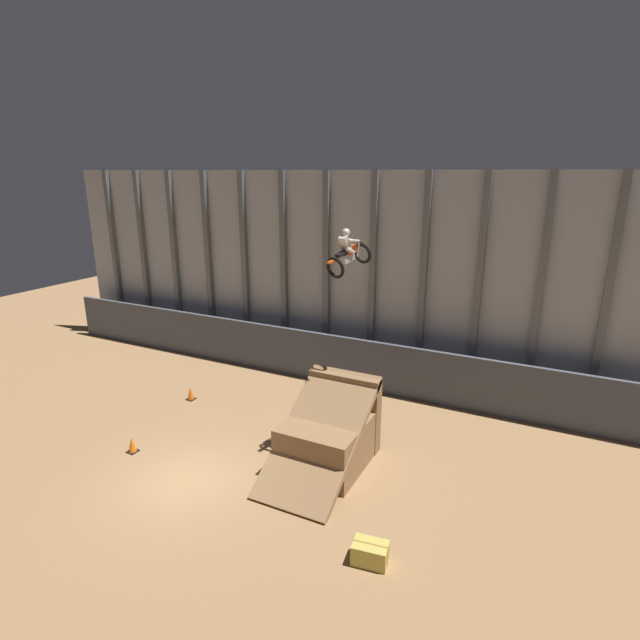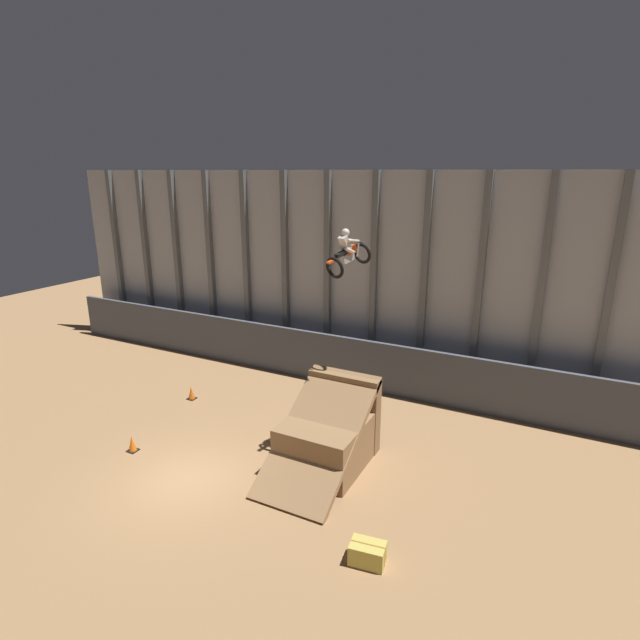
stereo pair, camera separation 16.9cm
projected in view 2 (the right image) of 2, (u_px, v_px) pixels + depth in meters
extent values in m
plane|color=#9E754C|center=(185.00, 480.00, 16.24)|extent=(60.00, 60.00, 0.00)
cube|color=#A3A8B2|center=(329.00, 275.00, 23.91)|extent=(32.00, 0.12, 9.71)
cube|color=slate|center=(118.00, 255.00, 29.87)|extent=(0.28, 0.28, 9.71)
cube|color=slate|center=(147.00, 258.00, 28.85)|extent=(0.28, 0.28, 9.71)
cube|color=slate|center=(177.00, 261.00, 27.82)|extent=(0.28, 0.28, 9.71)
cube|color=slate|center=(211.00, 264.00, 26.80)|extent=(0.28, 0.28, 9.71)
cube|color=slate|center=(246.00, 268.00, 25.78)|extent=(0.28, 0.28, 9.71)
cube|color=slate|center=(285.00, 272.00, 24.76)|extent=(0.28, 0.28, 9.71)
cube|color=slate|center=(327.00, 276.00, 23.74)|extent=(0.28, 0.28, 9.71)
cube|color=slate|center=(373.00, 281.00, 22.72)|extent=(0.28, 0.28, 9.71)
cube|color=slate|center=(424.00, 286.00, 21.70)|extent=(0.28, 0.28, 9.71)
cube|color=slate|center=(479.00, 292.00, 20.67)|extent=(0.28, 0.28, 9.71)
cube|color=slate|center=(540.00, 298.00, 19.65)|extent=(0.28, 0.28, 9.71)
cube|color=slate|center=(608.00, 305.00, 18.63)|extent=(0.28, 0.28, 9.71)
cube|color=#474C56|center=(316.00, 356.00, 23.78)|extent=(31.36, 0.20, 2.37)
cube|color=#966F48|center=(328.00, 441.00, 17.01)|extent=(2.58, 3.15, 1.66)
cube|color=olive|center=(344.00, 410.00, 17.98)|extent=(2.63, 0.50, 2.77)
cube|color=#9E754C|center=(319.00, 435.00, 16.27)|extent=(2.63, 4.61, 2.94)
torus|color=black|center=(362.00, 253.00, 16.75)|extent=(0.78, 0.47, 0.74)
torus|color=black|center=(335.00, 268.00, 15.89)|extent=(0.78, 0.47, 0.74)
cube|color=#B7B7BC|center=(347.00, 257.00, 16.24)|extent=(0.34, 0.60, 0.39)
cube|color=#E54C19|center=(350.00, 250.00, 16.25)|extent=(0.33, 0.52, 0.33)
cube|color=black|center=(342.00, 253.00, 16.00)|extent=(0.32, 0.59, 0.24)
cube|color=#E54C19|center=(332.00, 261.00, 15.72)|extent=(0.24, 0.39, 0.14)
cylinder|color=#B7B7BC|center=(358.00, 248.00, 16.53)|extent=(0.10, 0.15, 0.55)
cylinder|color=black|center=(356.00, 242.00, 16.40)|extent=(0.59, 0.36, 0.04)
cube|color=silver|center=(345.00, 243.00, 16.00)|extent=(0.39, 0.47, 0.52)
sphere|color=silver|center=(345.00, 233.00, 15.92)|extent=(0.34, 0.37, 0.31)
cylinder|color=silver|center=(344.00, 250.00, 16.23)|extent=(0.23, 0.44, 0.26)
cylinder|color=silver|center=(350.00, 251.00, 16.07)|extent=(0.23, 0.44, 0.26)
cylinder|color=silver|center=(346.00, 240.00, 16.25)|extent=(0.23, 0.53, 0.15)
cylinder|color=silver|center=(353.00, 241.00, 16.03)|extent=(0.23, 0.53, 0.15)
cube|color=black|center=(133.00, 450.00, 17.92)|extent=(0.36, 0.36, 0.03)
cone|color=orange|center=(132.00, 443.00, 17.84)|extent=(0.28, 0.28, 0.55)
cube|color=black|center=(192.00, 399.00, 22.01)|extent=(0.36, 0.36, 0.03)
cone|color=orange|center=(191.00, 393.00, 21.93)|extent=(0.28, 0.28, 0.55)
cube|color=#CCB751|center=(368.00, 553.00, 12.73)|extent=(0.97, 0.72, 0.56)
cube|color=#996623|center=(368.00, 553.00, 12.73)|extent=(0.91, 0.17, 0.57)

